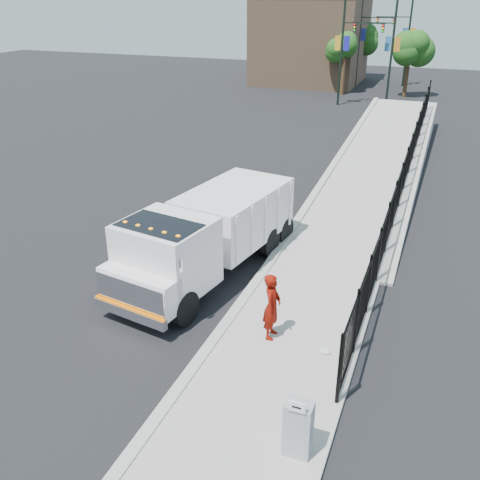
% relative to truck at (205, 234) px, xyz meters
% --- Properties ---
extents(ground, '(120.00, 120.00, 0.00)m').
position_rel_truck_xyz_m(ground, '(1.75, -2.57, -1.50)').
color(ground, black).
rests_on(ground, ground).
extents(sidewalk, '(3.55, 12.00, 0.12)m').
position_rel_truck_xyz_m(sidewalk, '(3.68, -4.57, -1.44)').
color(sidewalk, '#9E998E').
rests_on(sidewalk, ground).
extents(curb, '(0.30, 12.00, 0.16)m').
position_rel_truck_xyz_m(curb, '(1.75, -4.57, -1.42)').
color(curb, '#ADAAA3').
rests_on(curb, ground).
extents(ramp, '(3.95, 24.06, 3.19)m').
position_rel_truck_xyz_m(ramp, '(3.88, 13.43, -1.50)').
color(ramp, '#9E998E').
rests_on(ramp, ground).
extents(iron_fence, '(0.10, 28.00, 1.80)m').
position_rel_truck_xyz_m(iron_fence, '(5.30, 9.43, -0.60)').
color(iron_fence, black).
rests_on(iron_fence, ground).
extents(truck, '(3.76, 8.11, 2.67)m').
position_rel_truck_xyz_m(truck, '(0.00, 0.00, 0.00)').
color(truck, black).
rests_on(truck, ground).
extents(worker, '(0.48, 0.70, 1.86)m').
position_rel_truck_xyz_m(worker, '(3.12, -2.67, -0.46)').
color(worker, '#720D04').
rests_on(worker, sidewalk).
extents(utility_cabinet, '(0.55, 0.40, 1.25)m').
position_rel_truck_xyz_m(utility_cabinet, '(4.85, -6.29, -0.76)').
color(utility_cabinet, gray).
rests_on(utility_cabinet, sidewalk).
extents(arrow_sign, '(0.35, 0.04, 0.22)m').
position_rel_truck_xyz_m(arrow_sign, '(4.85, -6.51, -0.02)').
color(arrow_sign, white).
rests_on(arrow_sign, utility_cabinet).
extents(debris, '(0.30, 0.30, 0.07)m').
position_rel_truck_xyz_m(debris, '(4.64, -2.85, -1.35)').
color(debris, silver).
rests_on(debris, sidewalk).
extents(light_pole_0, '(3.77, 0.22, 8.00)m').
position_rel_truck_xyz_m(light_pole_0, '(-1.68, 30.47, 2.86)').
color(light_pole_0, black).
rests_on(light_pole_0, ground).
extents(light_pole_1, '(3.77, 0.22, 8.00)m').
position_rel_truck_xyz_m(light_pole_1, '(1.50, 31.22, 2.86)').
color(light_pole_1, black).
rests_on(light_pole_1, ground).
extents(light_pole_2, '(3.77, 0.22, 8.00)m').
position_rel_truck_xyz_m(light_pole_2, '(-1.96, 40.13, 2.86)').
color(light_pole_2, black).
rests_on(light_pole_2, ground).
extents(light_pole_3, '(3.77, 0.22, 8.00)m').
position_rel_truck_xyz_m(light_pole_3, '(1.70, 42.35, 2.86)').
color(light_pole_3, black).
rests_on(light_pole_3, ground).
extents(tree_0, '(2.22, 2.22, 5.11)m').
position_rel_truck_xyz_m(tree_0, '(-2.65, 35.41, 2.41)').
color(tree_0, '#382314').
rests_on(tree_0, ground).
extents(tree_1, '(2.41, 2.41, 5.20)m').
position_rel_truck_xyz_m(tree_1, '(2.76, 36.27, 2.43)').
color(tree_1, '#382314').
rests_on(tree_1, ground).
extents(tree_2, '(2.77, 2.77, 5.38)m').
position_rel_truck_xyz_m(tree_2, '(-2.57, 45.18, 2.45)').
color(tree_2, '#382314').
rests_on(tree_2, ground).
extents(building, '(10.00, 10.00, 8.00)m').
position_rel_truck_xyz_m(building, '(-7.25, 41.43, 2.50)').
color(building, '#8C664C').
rests_on(building, ground).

